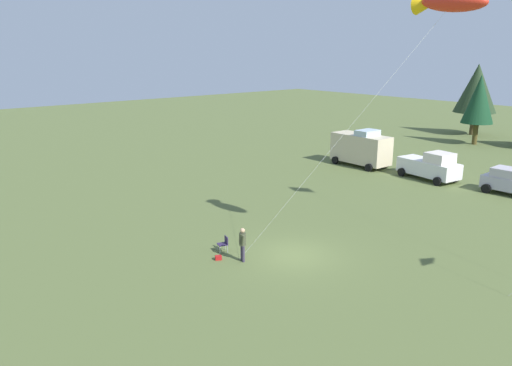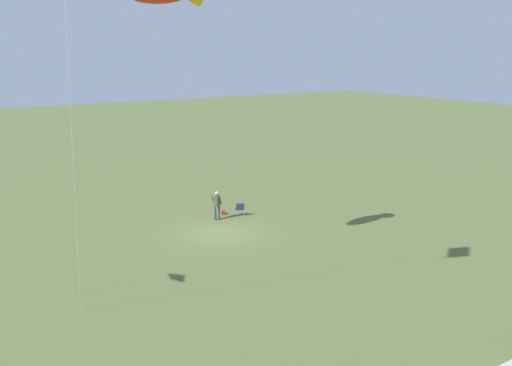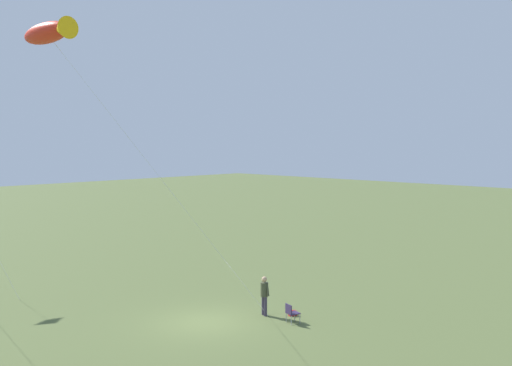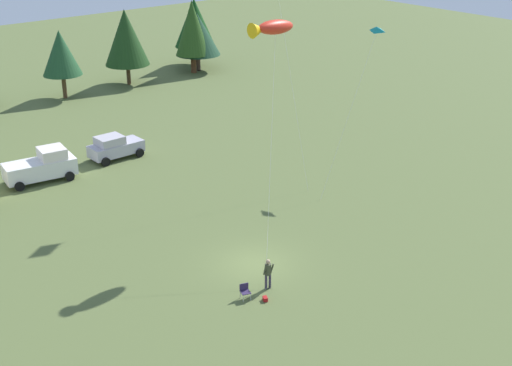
% 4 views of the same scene
% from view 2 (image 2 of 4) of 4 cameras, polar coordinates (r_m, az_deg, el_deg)
% --- Properties ---
extents(ground_plane, '(160.00, 160.00, 0.00)m').
position_cam_2_polar(ground_plane, '(33.15, -3.36, -4.84)').
color(ground_plane, '#546134').
extents(person_kite_flyer, '(0.62, 0.43, 1.74)m').
position_cam_2_polar(person_kite_flyer, '(35.49, -3.74, -1.94)').
color(person_kite_flyer, '#383145').
rests_on(person_kite_flyer, ground).
extents(folding_chair, '(0.61, 0.61, 0.82)m').
position_cam_2_polar(folding_chair, '(36.37, -1.56, -2.42)').
color(folding_chair, '#312549').
rests_on(folding_chair, ground).
extents(backpack_on_grass, '(0.34, 0.38, 0.22)m').
position_cam_2_polar(backpack_on_grass, '(36.86, -3.13, -2.83)').
color(backpack_on_grass, '#AB1717').
rests_on(backpack_on_grass, ground).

